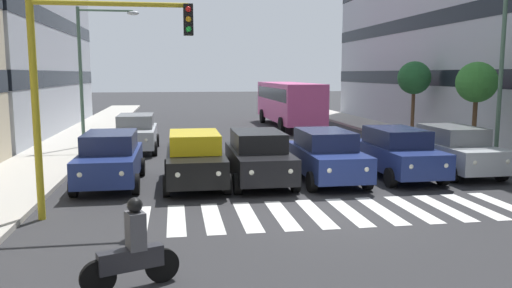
{
  "coord_description": "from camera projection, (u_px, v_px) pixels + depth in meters",
  "views": [
    {
      "loc": [
        4.04,
        12.42,
        3.62
      ],
      "look_at": [
        1.06,
        -5.99,
        1.02
      ],
      "focal_mm": 35.49,
      "sensor_mm": 36.0,
      "label": 1
    }
  ],
  "objects": [
    {
      "name": "traffic_light_gantry",
      "position": [
        81.0,
        72.0,
        12.33
      ],
      "size": [
        3.94,
        0.36,
        5.5
      ],
      "color": "#AD991E",
      "rests_on": "ground_plane"
    },
    {
      "name": "motorcycle_with_rider",
      "position": [
        132.0,
        251.0,
        8.53
      ],
      "size": [
        1.62,
        0.7,
        1.57
      ],
      "color": "black",
      "rests_on": "ground_plane"
    },
    {
      "name": "ground_plane",
      "position": [
        332.0,
        213.0,
        13.29
      ],
      "size": [
        180.0,
        180.0,
        0.0
      ],
      "primitive_type": "plane",
      "color": "#2D2D30"
    },
    {
      "name": "car_1",
      "position": [
        397.0,
        152.0,
        17.72
      ],
      "size": [
        2.02,
        4.44,
        1.72
      ],
      "color": "navy",
      "rests_on": "ground_plane"
    },
    {
      "name": "car_2",
      "position": [
        326.0,
        155.0,
        17.1
      ],
      "size": [
        2.02,
        4.44,
        1.72
      ],
      "color": "navy",
      "rests_on": "ground_plane"
    },
    {
      "name": "car_5",
      "position": [
        110.0,
        158.0,
        16.47
      ],
      "size": [
        2.02,
        4.44,
        1.72
      ],
      "color": "navy",
      "rests_on": "ground_plane"
    },
    {
      "name": "bus_behind_traffic",
      "position": [
        288.0,
        100.0,
        34.43
      ],
      "size": [
        2.78,
        10.5,
        3.0
      ],
      "color": "#DB5193",
      "rests_on": "ground_plane"
    },
    {
      "name": "car_3",
      "position": [
        258.0,
        157.0,
        16.81
      ],
      "size": [
        2.02,
        4.44,
        1.72
      ],
      "color": "black",
      "rests_on": "ground_plane"
    },
    {
      "name": "crosswalk_markings",
      "position": [
        332.0,
        212.0,
        13.28
      ],
      "size": [
        10.35,
        2.8,
        0.01
      ],
      "color": "silver",
      "rests_on": "ground_plane"
    },
    {
      "name": "street_lamp_left",
      "position": [
        491.0,
        48.0,
        19.17
      ],
      "size": [
        2.95,
        0.28,
        7.29
      ],
      "color": "#4C6B56",
      "rests_on": "sidewalk_left"
    },
    {
      "name": "car_0",
      "position": [
        454.0,
        149.0,
        18.41
      ],
      "size": [
        2.02,
        4.44,
        1.72
      ],
      "color": "#B2B7BC",
      "rests_on": "ground_plane"
    },
    {
      "name": "street_tree_2",
      "position": [
        414.0,
        78.0,
        28.78
      ],
      "size": [
        1.87,
        1.87,
        4.18
      ],
      "color": "#513823",
      "rests_on": "sidewalk_left"
    },
    {
      "name": "car_row2_0",
      "position": [
        136.0,
        132.0,
        23.7
      ],
      "size": [
        2.02,
        4.44,
        1.72
      ],
      "color": "#B2B7BC",
      "rests_on": "ground_plane"
    },
    {
      "name": "street_tree_1",
      "position": [
        477.0,
        83.0,
        22.4
      ],
      "size": [
        1.8,
        1.8,
        4.0
      ],
      "color": "#513823",
      "rests_on": "sidewalk_left"
    },
    {
      "name": "car_4",
      "position": [
        195.0,
        158.0,
        16.47
      ],
      "size": [
        2.02,
        4.44,
        1.72
      ],
      "color": "black",
      "rests_on": "ground_plane"
    },
    {
      "name": "street_lamp_right",
      "position": [
        91.0,
        61.0,
        23.84
      ],
      "size": [
        2.87,
        0.28,
        6.55
      ],
      "color": "#4C6B56",
      "rests_on": "sidewalk_right"
    }
  ]
}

